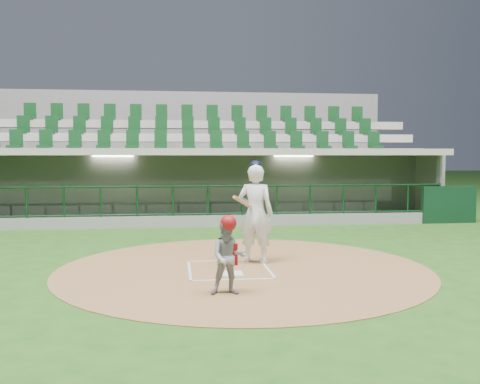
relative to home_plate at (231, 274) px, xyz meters
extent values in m
plane|color=#204B15|center=(0.00, 0.70, -0.02)|extent=(120.00, 120.00, 0.00)
cylinder|color=brown|center=(0.30, 0.50, -0.02)|extent=(7.20, 7.20, 0.01)
cube|color=white|center=(0.00, 0.00, 0.00)|extent=(0.43, 0.43, 0.02)
cube|color=silver|center=(-0.75, 0.40, 0.00)|extent=(0.05, 1.80, 0.01)
cube|color=silver|center=(0.75, 0.40, 0.00)|extent=(0.05, 1.80, 0.01)
cube|color=silver|center=(0.00, 1.25, 0.00)|extent=(1.55, 0.05, 0.01)
cube|color=white|center=(0.00, -0.45, 0.00)|extent=(1.55, 0.05, 0.01)
cube|color=slate|center=(0.00, 8.20, -0.57)|extent=(15.00, 3.00, 0.10)
cube|color=gray|center=(0.00, 9.80, 0.83)|extent=(15.00, 0.20, 2.70)
cube|color=beige|center=(0.00, 9.68, 1.08)|extent=(13.50, 0.04, 0.90)
cube|color=slate|center=(7.50, 8.20, 0.83)|extent=(0.20, 3.00, 2.70)
cube|color=#A39D93|center=(0.00, 7.95, 2.28)|extent=(15.40, 3.50, 0.20)
cube|color=slate|center=(0.00, 6.65, 0.13)|extent=(15.00, 0.15, 0.40)
cube|color=black|center=(0.00, 6.65, 1.70)|extent=(15.00, 0.01, 0.95)
cube|color=brown|center=(0.00, 9.25, -0.30)|extent=(12.75, 0.40, 0.45)
cube|color=white|center=(-3.00, 8.20, 2.15)|extent=(1.30, 0.35, 0.04)
cube|color=white|center=(3.00, 8.20, 2.15)|extent=(1.30, 0.35, 0.04)
cube|color=black|center=(7.80, 6.60, 0.58)|extent=(1.80, 0.18, 1.20)
imported|color=maroon|center=(-3.83, 9.09, 0.42)|extent=(1.31, 0.88, 1.88)
imported|color=#AA1612|center=(-1.37, 9.11, 0.38)|extent=(1.15, 0.80, 1.81)
imported|color=#9E1116|center=(1.02, 9.08, 0.36)|extent=(1.02, 0.87, 1.76)
imported|color=maroon|center=(5.85, 9.10, 0.31)|extent=(1.57, 0.60, 1.66)
cube|color=slate|center=(0.00, 11.45, 1.13)|extent=(17.00, 6.50, 2.50)
cube|color=gray|center=(0.00, 9.95, 2.28)|extent=(16.60, 0.95, 0.30)
cube|color=#ABA69A|center=(0.00, 10.90, 2.83)|extent=(16.60, 0.95, 0.30)
cube|color=gray|center=(0.00, 11.85, 3.38)|extent=(16.60, 0.95, 0.30)
cube|color=slate|center=(0.00, 14.80, 2.50)|extent=(17.00, 0.25, 5.05)
imported|color=white|center=(0.61, 1.02, 0.99)|extent=(0.86, 0.73, 2.01)
sphere|color=black|center=(0.61, 1.02, 1.94)|extent=(0.28, 0.28, 0.28)
cylinder|color=#AA7D4D|center=(0.36, 0.77, 1.23)|extent=(0.58, 0.79, 0.39)
imported|color=#95959A|center=(-0.19, -1.39, 0.58)|extent=(0.59, 0.47, 1.18)
sphere|color=maroon|center=(-0.19, -1.39, 1.12)|extent=(0.26, 0.26, 0.26)
cube|color=#A31112|center=(-0.19, -1.24, 0.60)|extent=(0.32, 0.10, 0.35)
camera|label=1|loc=(-1.02, -9.66, 2.19)|focal=40.00mm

